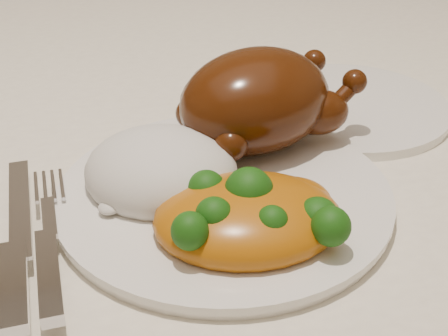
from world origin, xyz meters
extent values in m
cube|color=brown|center=(0.00, 0.00, 0.74)|extent=(1.60, 0.90, 0.04)
cube|color=white|center=(0.00, 0.00, 0.76)|extent=(1.72, 1.02, 0.01)
cube|color=white|center=(0.00, 0.51, 0.68)|extent=(1.72, 0.01, 0.18)
cylinder|color=white|center=(0.09, -0.12, 0.77)|extent=(0.30, 0.30, 0.01)
cylinder|color=white|center=(0.25, 0.01, 0.77)|extent=(0.26, 0.26, 0.01)
ellipsoid|color=#492007|center=(0.13, -0.05, 0.82)|extent=(0.16, 0.14, 0.09)
ellipsoid|color=#492007|center=(0.12, -0.06, 0.84)|extent=(0.08, 0.07, 0.04)
ellipsoid|color=#492007|center=(0.19, -0.06, 0.81)|extent=(0.05, 0.04, 0.04)
sphere|color=#492007|center=(0.22, -0.05, 0.83)|extent=(0.02, 0.02, 0.02)
ellipsoid|color=#492007|center=(0.17, -0.01, 0.81)|extent=(0.05, 0.04, 0.04)
sphere|color=#492007|center=(0.20, 0.00, 0.83)|extent=(0.02, 0.02, 0.02)
sphere|color=#492007|center=(0.10, -0.10, 0.81)|extent=(0.03, 0.03, 0.03)
sphere|color=#492007|center=(0.08, -0.04, 0.81)|extent=(0.03, 0.03, 0.03)
ellipsoid|color=white|center=(0.04, -0.10, 0.79)|extent=(0.15, 0.15, 0.06)
ellipsoid|color=#B1550B|center=(0.09, -0.17, 0.79)|extent=(0.14, 0.11, 0.05)
ellipsoid|color=#B1550B|center=(0.13, -0.16, 0.79)|extent=(0.06, 0.05, 0.03)
ellipsoid|color=#143A09|center=(0.07, -0.14, 0.80)|extent=(0.03, 0.03, 0.03)
ellipsoid|color=#143A09|center=(0.10, -0.19, 0.80)|extent=(0.02, 0.02, 0.02)
ellipsoid|color=#143A09|center=(0.05, -0.19, 0.80)|extent=(0.02, 0.02, 0.03)
ellipsoid|color=#143A09|center=(0.06, -0.18, 0.79)|extent=(0.03, 0.03, 0.03)
ellipsoid|color=#143A09|center=(0.10, -0.20, 0.79)|extent=(0.03, 0.03, 0.03)
ellipsoid|color=#143A09|center=(0.14, -0.19, 0.80)|extent=(0.03, 0.03, 0.03)
ellipsoid|color=#143A09|center=(0.11, -0.18, 0.79)|extent=(0.02, 0.02, 0.02)
ellipsoid|color=#143A09|center=(0.06, -0.13, 0.79)|extent=(0.02, 0.02, 0.03)
ellipsoid|color=#143A09|center=(0.10, -0.16, 0.80)|extent=(0.04, 0.04, 0.04)
ellipsoid|color=#143A09|center=(0.07, -0.18, 0.80)|extent=(0.03, 0.03, 0.03)
ellipsoid|color=#143A09|center=(0.10, -0.14, 0.79)|extent=(0.03, 0.03, 0.03)
ellipsoid|color=#143A09|center=(0.14, -0.21, 0.80)|extent=(0.03, 0.03, 0.03)
cube|color=#BCBCC3|center=(-0.06, -0.11, 0.78)|extent=(0.02, 0.13, 0.00)
cube|color=#BCBCC3|center=(-0.06, -0.20, 0.78)|extent=(0.02, 0.08, 0.01)
cube|color=#BCBCC3|center=(-0.04, -0.19, 0.78)|extent=(0.02, 0.09, 0.01)
cube|color=#BCBCC3|center=(-0.04, -0.11, 0.78)|extent=(0.02, 0.09, 0.00)
camera|label=1|loc=(0.00, -0.51, 1.05)|focal=50.00mm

